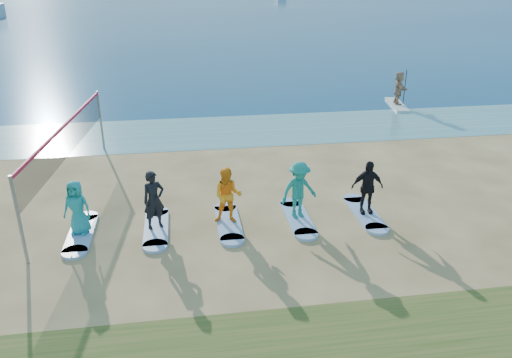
{
  "coord_description": "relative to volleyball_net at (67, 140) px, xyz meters",
  "views": [
    {
      "loc": [
        -3.39,
        -12.13,
        7.2
      ],
      "look_at": [
        -1.22,
        2.0,
        1.1
      ],
      "focal_mm": 35.0,
      "sensor_mm": 36.0,
      "label": 1
    }
  ],
  "objects": [
    {
      "name": "student_0",
      "position": [
        0.71,
        -3.15,
        -1.01
      ],
      "size": [
        0.89,
        0.7,
        1.61
      ],
      "primitive_type": "imported",
      "rotation": [
        0.0,
        0.0,
        -0.26
      ],
      "color": "teal",
      "rests_on": "surfboard_0"
    },
    {
      "name": "student_4",
      "position": [
        9.33,
        -3.15,
        -0.96
      ],
      "size": [
        1.02,
        0.45,
        1.71
      ],
      "primitive_type": "imported",
      "rotation": [
        0.0,
        0.0,
        -0.04
      ],
      "color": "black",
      "rests_on": "surfboard_4"
    },
    {
      "name": "surfboard_4",
      "position": [
        9.33,
        -3.15,
        -1.86
      ],
      "size": [
        0.7,
        2.2,
        0.09
      ],
      "primitive_type": "cube",
      "color": "#8EAFDC",
      "rests_on": "ground"
    },
    {
      "name": "student_3",
      "position": [
        7.18,
        -3.15,
        -0.91
      ],
      "size": [
        1.3,
        0.97,
        1.8
      ],
      "primitive_type": "imported",
      "rotation": [
        0.0,
        0.0,
        0.29
      ],
      "color": "#1C887C",
      "rests_on": "surfboard_3"
    },
    {
      "name": "surfboard_2",
      "position": [
        5.02,
        -3.15,
        -1.86
      ],
      "size": [
        0.7,
        2.2,
        0.09
      ],
      "primitive_type": "cube",
      "color": "#8EAFDC",
      "rests_on": "ground"
    },
    {
      "name": "paddleboarder",
      "position": [
        15.8,
        9.38,
        -0.89
      ],
      "size": [
        0.76,
        1.71,
        1.78
      ],
      "primitive_type": "imported",
      "rotation": [
        0.0,
        0.0,
        1.42
      ],
      "color": "tan",
      "rests_on": "paddleboard"
    },
    {
      "name": "shallow_water",
      "position": [
        7.21,
        6.14,
        -1.9
      ],
      "size": [
        600.0,
        600.0,
        0.0
      ],
      "primitive_type": "plane",
      "color": "teal",
      "rests_on": "ground"
    },
    {
      "name": "surfboard_1",
      "position": [
        2.87,
        -3.15,
        -1.86
      ],
      "size": [
        0.7,
        2.2,
        0.09
      ],
      "primitive_type": "cube",
      "color": "#8EAFDC",
      "rests_on": "ground"
    },
    {
      "name": "ground",
      "position": [
        7.21,
        -4.36,
        -1.9
      ],
      "size": [
        600.0,
        600.0,
        0.0
      ],
      "primitive_type": "plane",
      "color": "tan",
      "rests_on": "ground"
    },
    {
      "name": "student_2",
      "position": [
        5.02,
        -3.15,
        -0.95
      ],
      "size": [
        0.95,
        0.8,
        1.74
      ],
      "primitive_type": "imported",
      "rotation": [
        0.0,
        0.0,
        -0.18
      ],
      "color": "orange",
      "rests_on": "surfboard_2"
    },
    {
      "name": "surfboard_0",
      "position": [
        0.71,
        -3.15,
        -1.86
      ],
      "size": [
        0.7,
        2.2,
        0.09
      ],
      "primitive_type": "cube",
      "color": "#8EAFDC",
      "rests_on": "ground"
    },
    {
      "name": "volleyball_net",
      "position": [
        0.0,
        0.0,
        0.0
      ],
      "size": [
        0.95,
        9.05,
        2.5
      ],
      "rotation": [
        0.0,
        0.0,
        -0.1
      ],
      "color": "gray",
      "rests_on": "ground"
    },
    {
      "name": "student_1",
      "position": [
        2.87,
        -3.15,
        -0.93
      ],
      "size": [
        0.76,
        0.65,
        1.77
      ],
      "primitive_type": "imported",
      "rotation": [
        0.0,
        0.0,
        0.41
      ],
      "color": "black",
      "rests_on": "surfboard_1"
    },
    {
      "name": "paddleboard",
      "position": [
        15.8,
        9.38,
        -1.84
      ],
      "size": [
        1.2,
        3.08,
        0.12
      ],
      "primitive_type": "cube",
      "rotation": [
        0.0,
        0.0,
        -0.17
      ],
      "color": "silver",
      "rests_on": "ground"
    },
    {
      "name": "surfboard_3",
      "position": [
        7.18,
        -3.15,
        -1.86
      ],
      "size": [
        0.7,
        2.2,
        0.09
      ],
      "primitive_type": "cube",
      "color": "#8EAFDC",
      "rests_on": "ground"
    }
  ]
}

